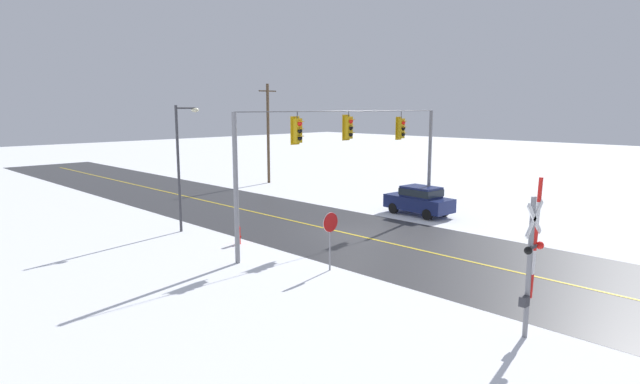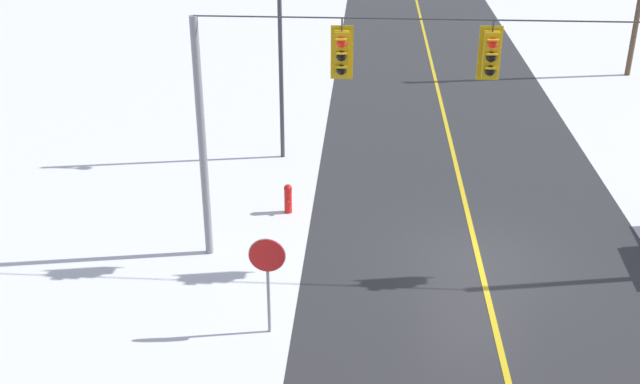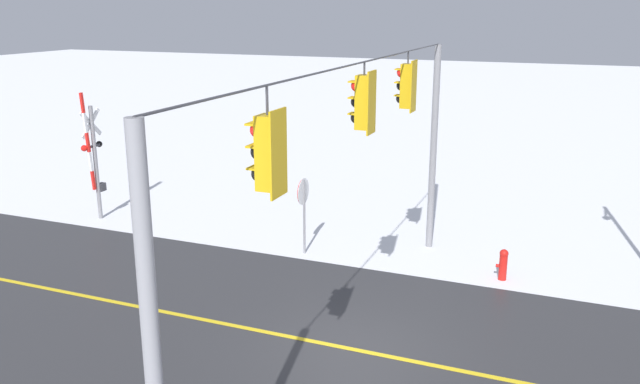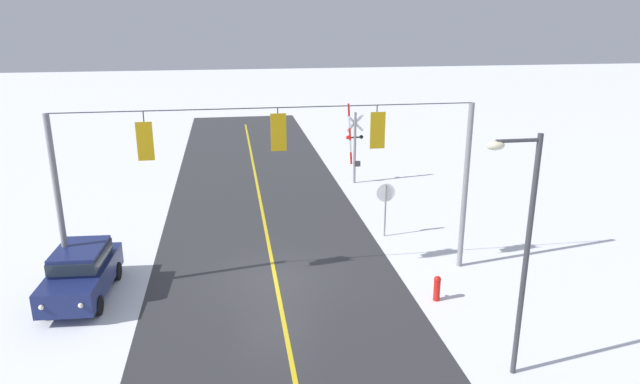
% 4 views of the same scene
% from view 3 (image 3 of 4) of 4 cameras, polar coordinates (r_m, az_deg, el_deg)
% --- Properties ---
extents(ground_plane, '(160.00, 160.00, 0.00)m').
position_cam_3_polar(ground_plane, '(14.83, 3.15, -13.52)').
color(ground_plane, white).
extents(signal_span, '(14.20, 0.47, 6.22)m').
position_cam_3_polar(signal_span, '(13.24, 3.31, 2.72)').
color(signal_span, gray).
rests_on(signal_span, ground).
extents(stop_sign, '(0.80, 0.09, 2.35)m').
position_cam_3_polar(stop_sign, '(19.62, -1.44, -0.62)').
color(stop_sign, gray).
rests_on(stop_sign, ground).
extents(railroad_crossing, '(0.98, 0.31, 4.49)m').
position_cam_3_polar(railroad_crossing, '(24.09, -18.97, 2.96)').
color(railroad_crossing, gray).
rests_on(railroad_crossing, ground).
extents(fire_hydrant, '(0.24, 0.31, 0.88)m').
position_cam_3_polar(fire_hydrant, '(18.80, 15.56, -5.99)').
color(fire_hydrant, red).
rests_on(fire_hydrant, ground).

